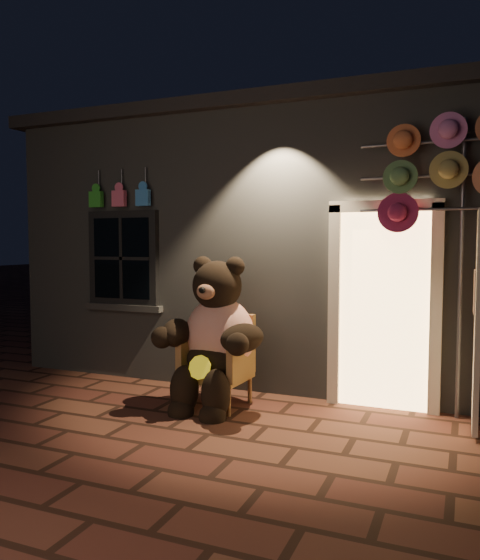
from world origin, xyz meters
The scene contains 5 objects.
ground centered at (0.00, 0.00, 0.00)m, with size 60.00×60.00×0.00m, color brown.
shop_building centered at (0.00, 3.99, 1.74)m, with size 7.30×5.95×3.51m.
wicker_armchair centered at (-0.29, 0.90, 0.49)m, with size 0.70×0.64×0.97m.
teddy_bear centered at (-0.30, 0.78, 0.75)m, with size 1.24×0.98×1.70m.
hat_rack centered at (2.08, 1.28, 2.50)m, with size 1.89×0.22×2.98m.
Camera 1 is at (2.15, -4.39, 1.76)m, focal length 35.00 mm.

